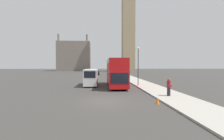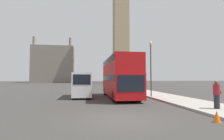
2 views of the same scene
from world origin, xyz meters
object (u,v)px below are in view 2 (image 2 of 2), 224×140
Objects in this scene: white_van at (82,84)px; parked_sedan at (84,84)px; pedestrian at (217,95)px; street_lamp at (151,60)px; clock_tower at (121,17)px; red_double_decker_bus at (119,76)px.

white_van is 1.30× the size of parked_sedan.
pedestrian is 8.76m from street_lamp.
pedestrian is at bearing -47.95° from white_van.
white_van is 3.08× the size of pedestrian.
clock_tower reaches higher than pedestrian.
street_lamp is 31.29m from parked_sedan.
parked_sedan is (-7.51, 30.18, -3.42)m from street_lamp.
clock_tower is 47.93m from parked_sedan.
red_double_decker_bus is 30.05m from parked_sedan.
parked_sedan is (-16.81, -32.38, -31.08)m from clock_tower.
clock_tower is 14.58× the size of parked_sedan.
white_van is (-3.98, 1.01, -0.95)m from red_double_decker_bus.
clock_tower is at bearing 83.49° from pedestrian.
street_lamp reaches higher than red_double_decker_bus.
parked_sedan is (-4.07, 29.72, -1.73)m from red_double_decker_bus.
white_van is 0.92× the size of street_lamp.
white_van is (-16.72, -61.09, -30.30)m from clock_tower.
street_lamp is (-9.31, -62.56, -27.66)m from clock_tower.
red_double_decker_bus is 3.86m from street_lamp.
pedestrian reaches higher than parked_sedan.
white_van is at bearing -105.31° from clock_tower.
pedestrian is at bearing -96.51° from clock_tower.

